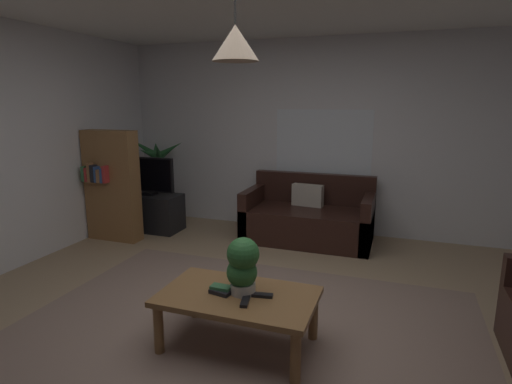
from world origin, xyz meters
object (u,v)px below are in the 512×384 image
(remote_on_table_1, at_px, (261,295))
(book_on_table_1, at_px, (221,287))
(remote_on_table_0, at_px, (245,301))
(potted_plant_on_table, at_px, (242,265))
(couch_under_window, at_px, (308,219))
(coffee_table, at_px, (238,302))
(tv, at_px, (146,176))
(book_on_table_0, at_px, (221,291))
(pendant_lamp, at_px, (235,43))
(potted_palm_corner, at_px, (159,182))
(bookshelf_corner, at_px, (112,185))
(tv_stand, at_px, (149,212))

(remote_on_table_1, bearing_deg, book_on_table_1, -92.79)
(remote_on_table_0, distance_m, potted_plant_on_table, 0.25)
(couch_under_window, bearing_deg, coffee_table, -89.04)
(tv, bearing_deg, book_on_table_0, -46.60)
(couch_under_window, distance_m, tv, 2.25)
(pendant_lamp, bearing_deg, coffee_table, 90.00)
(remote_on_table_0, relative_size, potted_palm_corner, 0.13)
(book_on_table_0, relative_size, bookshelf_corner, 0.11)
(potted_palm_corner, bearing_deg, book_on_table_0, -50.74)
(remote_on_table_0, xyz_separation_m, pendant_lamp, (-0.10, 0.10, 1.68))
(coffee_table, xyz_separation_m, potted_palm_corner, (-2.37, 2.73, 0.22))
(coffee_table, relative_size, book_on_table_0, 7.15)
(book_on_table_1, xyz_separation_m, remote_on_table_0, (0.22, -0.09, -0.03))
(tv, height_order, potted_palm_corner, potted_palm_corner)
(potted_palm_corner, xyz_separation_m, pendant_lamp, (2.37, -2.73, 1.54))
(remote_on_table_0, distance_m, tv, 3.29)
(bookshelf_corner, height_order, pendant_lamp, pendant_lamp)
(potted_plant_on_table, xyz_separation_m, tv, (-2.25, 2.17, 0.15))
(potted_plant_on_table, relative_size, pendant_lamp, 0.73)
(couch_under_window, distance_m, book_on_table_0, 2.53)
(coffee_table, distance_m, bookshelf_corner, 2.98)
(potted_plant_on_table, bearing_deg, remote_on_table_1, -4.20)
(tv_stand, bearing_deg, book_on_table_0, -46.88)
(remote_on_table_1, bearing_deg, tv, -141.79)
(book_on_table_1, relative_size, tv_stand, 0.16)
(remote_on_table_0, height_order, potted_plant_on_table, potted_plant_on_table)
(tv_stand, bearing_deg, bookshelf_corner, -110.09)
(potted_plant_on_table, xyz_separation_m, tv_stand, (-2.25, 2.19, -0.36))
(book_on_table_1, bearing_deg, tv, 133.48)
(remote_on_table_0, bearing_deg, couch_under_window, 81.30)
(tv, bearing_deg, book_on_table_1, -46.52)
(book_on_table_1, relative_size, potted_plant_on_table, 0.35)
(couch_under_window, distance_m, remote_on_table_1, 2.49)
(couch_under_window, relative_size, bookshelf_corner, 1.14)
(book_on_table_0, bearing_deg, tv, 133.40)
(coffee_table, height_order, remote_on_table_0, remote_on_table_0)
(remote_on_table_0, bearing_deg, potted_palm_corner, 119.33)
(book_on_table_0, distance_m, tv, 3.08)
(tv, bearing_deg, potted_plant_on_table, -43.96)
(couch_under_window, distance_m, tv_stand, 2.20)
(book_on_table_1, height_order, pendant_lamp, pendant_lamp)
(book_on_table_1, height_order, tv, tv)
(couch_under_window, relative_size, potted_plant_on_table, 3.84)
(book_on_table_0, distance_m, potted_palm_corner, 3.56)
(coffee_table, height_order, potted_plant_on_table, potted_plant_on_table)
(book_on_table_1, distance_m, potted_plant_on_table, 0.23)
(coffee_table, bearing_deg, pendant_lamp, -90.00)
(couch_under_window, distance_m, bookshelf_corner, 2.53)
(potted_plant_on_table, distance_m, tv, 3.13)
(remote_on_table_1, relative_size, bookshelf_corner, 0.11)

